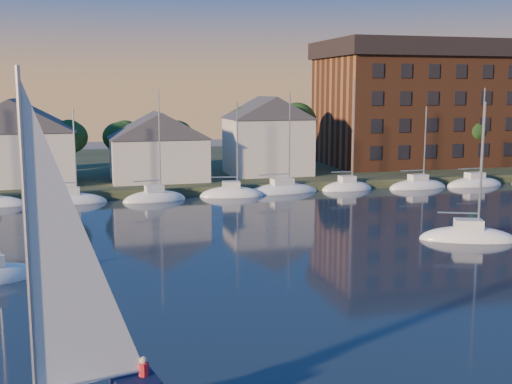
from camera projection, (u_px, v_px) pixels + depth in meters
name	position (u px, v px, depth m)	size (l,w,h in m)	color
shoreline_land	(186.00, 169.00, 95.10)	(160.00, 50.00, 2.00)	#2B3720
wooden_dock	(217.00, 192.00, 73.19)	(120.00, 3.00, 1.00)	brown
clubhouse_west	(15.00, 141.00, 72.27)	(13.65, 9.45, 9.64)	beige
clubhouse_centre	(158.00, 145.00, 75.58)	(11.55, 8.40, 8.08)	beige
clubhouse_east	(267.00, 135.00, 80.98)	(10.50, 8.40, 9.80)	beige
condo_block	(428.00, 102.00, 92.78)	(31.00, 17.00, 17.40)	brown
tree_line	(214.00, 124.00, 83.05)	(93.40, 5.40, 8.90)	#342617
moored_fleet	(258.00, 194.00, 71.35)	(95.50, 2.40, 12.05)	white
drifting_sailboat_right	(468.00, 239.00, 50.01)	(7.86, 5.21, 11.81)	white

